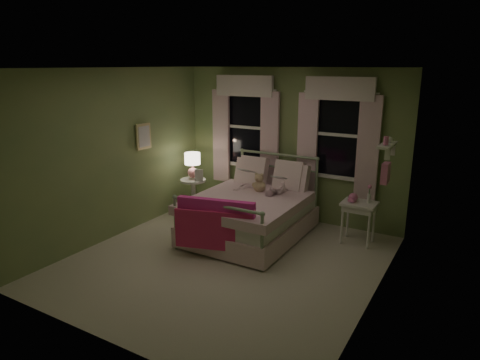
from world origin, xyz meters
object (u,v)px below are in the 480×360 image
Objects in this scene: bed at (251,213)px; teddy_bear at (259,184)px; child_left at (249,171)px; table_lamp at (193,163)px; nightstand_right at (359,209)px; child_right at (280,176)px; nightstand_left at (193,192)px.

bed reaches higher than teddy_bear.
child_left reaches higher than table_lamp.
nightstand_right is at bearing 20.10° from bed.
child_right is 1.57× the size of table_lamp.
nightstand_left is 1.02× the size of nightstand_right.
child_left is 1.86m from nightstand_right.
bed is 1.56m from table_lamp.
child_left is 1.58× the size of table_lamp.
teddy_bear is 0.49× the size of nightstand_left.
nightstand_left is 0.54m from table_lamp.
child_left is at bearing 2.07° from nightstand_left.
nightstand_right is (2.94, 0.18, 0.13)m from nightstand_left.
teddy_bear is (-0.28, -0.16, -0.14)m from child_right.
table_lamp reaches higher than teddy_bear.
bed is 0.74m from child_right.
bed is 6.34× the size of teddy_bear.
teddy_bear is at bearing 166.14° from child_left.
teddy_bear is at bearing 37.32° from child_right.
nightstand_right is at bearing -159.93° from child_left.
teddy_bear is (0.00, 0.26, 0.41)m from bed.
child_left is at bearing 150.50° from teddy_bear.
teddy_bear is (0.28, -0.16, -0.14)m from child_left.
teddy_bear is at bearing -4.79° from table_lamp.
nightstand_left is at bearing 164.83° from bed.
bed is at bearing -15.17° from nightstand_left.
bed reaches higher than table_lamp.
nightstand_left and nightstand_right have the same top height.
teddy_bear is at bearing 90.00° from bed.
child_left is 2.25× the size of teddy_bear.
nightstand_left is 2.95m from nightstand_right.
table_lamp reaches higher than nightstand_left.
table_lamp is 2.97m from nightstand_right.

